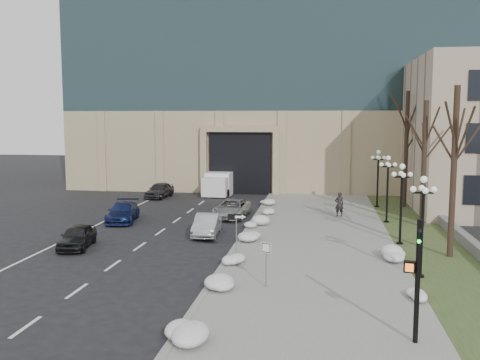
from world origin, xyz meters
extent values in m
plane|color=black|center=(0.00, 0.00, 0.00)|extent=(160.00, 160.00, 0.00)
cube|color=gray|center=(3.50, 14.00, 0.06)|extent=(9.00, 40.00, 0.12)
cube|color=gray|center=(-1.00, 14.00, 0.07)|extent=(0.30, 40.00, 0.14)
cube|color=#364522|center=(10.00, 14.00, 0.05)|extent=(4.00, 40.00, 0.10)
cube|color=slate|center=(12.00, 16.00, 0.35)|extent=(0.50, 30.00, 0.70)
cube|color=tan|center=(-2.00, 42.00, 4.00)|extent=(40.00, 20.00, 8.00)
cube|color=black|center=(-4.00, 33.00, 3.00)|extent=(6.00, 2.50, 6.00)
cube|color=tan|center=(-4.00, 31.60, 6.30)|extent=(7.50, 0.60, 0.60)
cube|color=tan|center=(-7.50, 31.60, 3.00)|extent=(0.60, 0.60, 6.00)
cube|color=tan|center=(-0.50, 31.60, 3.00)|extent=(0.60, 0.60, 6.00)
cube|color=black|center=(14.00, 19.00, 2.50)|extent=(1.40, 0.25, 2.00)
cube|color=black|center=(14.00, 19.00, 6.00)|extent=(1.40, 0.25, 2.00)
cube|color=black|center=(14.00, 19.00, 9.50)|extent=(1.40, 0.25, 2.00)
imported|color=black|center=(-9.91, 9.21, 0.66)|extent=(2.21, 4.08, 1.32)
imported|color=#AEB0B6|center=(-3.29, 13.47, 0.67)|extent=(1.70, 4.17, 1.34)
imported|color=navy|center=(-10.20, 17.05, 0.68)|extent=(2.73, 4.94, 1.35)
imported|color=#B3B3B3|center=(-2.76, 19.73, 0.67)|extent=(2.49, 4.94, 1.34)
imported|color=#323137|center=(-11.00, 28.40, 0.71)|extent=(2.00, 4.26, 1.41)
imported|color=black|center=(5.10, 20.71, 1.01)|extent=(0.72, 0.54, 1.78)
cube|color=silver|center=(-5.82, 32.69, 1.08)|extent=(2.60, 5.52, 2.17)
cube|color=silver|center=(-5.95, 29.43, 0.98)|extent=(2.35, 1.83, 1.74)
cylinder|color=black|center=(-7.02, 29.69, 0.38)|extent=(0.30, 0.77, 0.76)
cylinder|color=black|center=(-4.86, 29.61, 0.38)|extent=(0.30, 0.77, 0.76)
cylinder|color=black|center=(-6.84, 34.36, 0.38)|extent=(0.30, 0.77, 0.76)
cylinder|color=black|center=(-4.67, 34.27, 0.38)|extent=(0.30, 0.77, 0.76)
cylinder|color=slate|center=(-0.48, 7.55, 1.23)|extent=(0.06, 0.06, 2.45)
cube|color=black|center=(-0.48, 7.55, 2.36)|extent=(0.89, 0.14, 0.30)
cube|color=white|center=(-0.34, 7.55, 2.36)|extent=(0.42, 0.06, 0.11)
cone|color=white|center=(-0.11, 7.57, 2.36)|extent=(0.24, 0.27, 0.25)
cylinder|color=slate|center=(1.47, 3.40, 1.02)|extent=(0.06, 0.06, 2.03)
cube|color=white|center=(1.47, 3.40, 1.85)|extent=(0.43, 0.17, 0.44)
cube|color=black|center=(1.46, 3.37, 1.85)|extent=(0.37, 0.13, 0.39)
cube|color=white|center=(1.46, 3.37, 1.85)|extent=(0.32, 0.11, 0.33)
cylinder|color=black|center=(6.84, -1.53, 2.08)|extent=(0.17, 0.17, 4.17)
cylinder|color=black|center=(6.84, -1.53, 0.05)|extent=(0.52, 0.52, 0.10)
imported|color=black|center=(6.84, -1.53, 3.44)|extent=(0.33, 0.95, 0.19)
sphere|color=#19E533|center=(6.81, -1.68, 3.49)|extent=(0.13, 0.13, 0.13)
cube|color=black|center=(6.58, -1.48, 2.61)|extent=(0.40, 0.28, 0.36)
cube|color=orange|center=(6.56, -1.59, 2.61)|extent=(0.26, 0.07, 0.26)
ellipsoid|color=silver|center=(-0.62, -2.52, 0.30)|extent=(1.10, 1.60, 0.36)
ellipsoid|color=silver|center=(-0.47, 2.99, 0.30)|extent=(1.10, 1.60, 0.36)
ellipsoid|color=silver|center=(-0.70, 7.09, 0.30)|extent=(1.10, 1.60, 0.36)
ellipsoid|color=silver|center=(-0.31, 11.85, 0.30)|extent=(1.10, 1.60, 0.36)
ellipsoid|color=silver|center=(-0.59, 16.11, 0.30)|extent=(1.10, 1.60, 0.36)
ellipsoid|color=silver|center=(-0.34, 20.28, 0.30)|extent=(1.10, 1.60, 0.36)
ellipsoid|color=silver|center=(-0.65, 25.44, 0.30)|extent=(1.10, 1.60, 0.36)
ellipsoid|color=silver|center=(7.64, 2.72, 0.30)|extent=(1.10, 1.60, 0.36)
ellipsoid|color=silver|center=(7.43, 8.97, 0.30)|extent=(1.10, 1.60, 0.36)
cylinder|color=black|center=(8.30, 6.00, 0.10)|extent=(0.36, 0.36, 0.20)
cylinder|color=black|center=(8.30, 6.00, 2.00)|extent=(0.14, 0.14, 4.00)
cylinder|color=black|center=(8.30, 6.00, 4.00)|extent=(0.10, 0.90, 0.10)
cylinder|color=black|center=(8.30, 6.00, 4.00)|extent=(0.90, 0.10, 0.10)
sphere|color=white|center=(8.30, 6.00, 4.60)|extent=(0.32, 0.32, 0.32)
sphere|color=white|center=(8.75, 6.00, 4.15)|extent=(0.28, 0.28, 0.28)
sphere|color=white|center=(7.85, 6.00, 4.15)|extent=(0.28, 0.28, 0.28)
sphere|color=white|center=(8.30, 6.45, 4.15)|extent=(0.28, 0.28, 0.28)
sphere|color=white|center=(8.30, 5.55, 4.15)|extent=(0.28, 0.28, 0.28)
cylinder|color=black|center=(8.30, 12.50, 0.10)|extent=(0.36, 0.36, 0.20)
cylinder|color=black|center=(8.30, 12.50, 2.00)|extent=(0.14, 0.14, 4.00)
cylinder|color=black|center=(8.30, 12.50, 4.00)|extent=(0.10, 0.90, 0.10)
cylinder|color=black|center=(8.30, 12.50, 4.00)|extent=(0.90, 0.10, 0.10)
sphere|color=white|center=(8.30, 12.50, 4.60)|extent=(0.32, 0.32, 0.32)
sphere|color=white|center=(8.75, 12.50, 4.15)|extent=(0.28, 0.28, 0.28)
sphere|color=white|center=(7.85, 12.50, 4.15)|extent=(0.28, 0.28, 0.28)
sphere|color=white|center=(8.30, 12.95, 4.15)|extent=(0.28, 0.28, 0.28)
sphere|color=white|center=(8.30, 12.05, 4.15)|extent=(0.28, 0.28, 0.28)
cylinder|color=black|center=(8.30, 19.00, 0.10)|extent=(0.36, 0.36, 0.20)
cylinder|color=black|center=(8.30, 19.00, 2.00)|extent=(0.14, 0.14, 4.00)
cylinder|color=black|center=(8.30, 19.00, 4.00)|extent=(0.10, 0.90, 0.10)
cylinder|color=black|center=(8.30, 19.00, 4.00)|extent=(0.90, 0.10, 0.10)
sphere|color=white|center=(8.30, 19.00, 4.60)|extent=(0.32, 0.32, 0.32)
sphere|color=white|center=(8.75, 19.00, 4.15)|extent=(0.28, 0.28, 0.28)
sphere|color=white|center=(7.85, 19.00, 4.15)|extent=(0.28, 0.28, 0.28)
sphere|color=white|center=(8.30, 19.45, 4.15)|extent=(0.28, 0.28, 0.28)
sphere|color=white|center=(8.30, 18.55, 4.15)|extent=(0.28, 0.28, 0.28)
cylinder|color=black|center=(8.30, 25.50, 0.10)|extent=(0.36, 0.36, 0.20)
cylinder|color=black|center=(8.30, 25.50, 2.00)|extent=(0.14, 0.14, 4.00)
cylinder|color=black|center=(8.30, 25.50, 4.00)|extent=(0.10, 0.90, 0.10)
cylinder|color=black|center=(8.30, 25.50, 4.00)|extent=(0.90, 0.10, 0.10)
sphere|color=white|center=(8.30, 25.50, 4.60)|extent=(0.32, 0.32, 0.32)
sphere|color=white|center=(8.75, 25.50, 4.15)|extent=(0.28, 0.28, 0.28)
sphere|color=white|center=(7.85, 25.50, 4.15)|extent=(0.28, 0.28, 0.28)
sphere|color=white|center=(8.30, 25.95, 4.15)|extent=(0.28, 0.28, 0.28)
sphere|color=white|center=(8.30, 25.05, 4.15)|extent=(0.28, 0.28, 0.28)
cylinder|color=black|center=(10.50, 10.00, 4.50)|extent=(0.32, 0.32, 9.00)
cylinder|color=black|center=(10.50, 18.00, 4.25)|extent=(0.32, 0.32, 8.50)
cylinder|color=black|center=(10.50, 26.00, 4.75)|extent=(0.32, 0.32, 9.50)
camera|label=1|loc=(3.71, -18.78, 7.36)|focal=40.00mm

